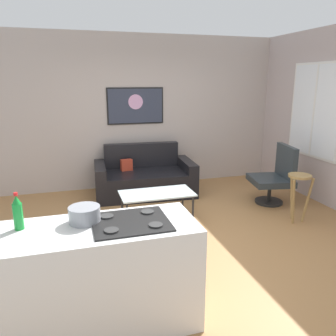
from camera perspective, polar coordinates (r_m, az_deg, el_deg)
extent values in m
cube|color=#A57444|center=(4.51, 2.66, -11.74)|extent=(6.40, 6.40, 0.04)
cube|color=#B5A7A0|center=(6.41, -4.39, 9.37)|extent=(6.40, 0.05, 2.80)
cube|color=black|center=(6.01, -3.93, -2.57)|extent=(1.42, 1.01, 0.42)
cube|color=black|center=(6.26, -4.54, 2.21)|extent=(1.37, 0.25, 0.44)
cube|color=black|center=(5.92, -11.34, -2.24)|extent=(0.24, 0.93, 0.59)
cube|color=black|center=(6.14, 3.18, -1.36)|extent=(0.24, 0.93, 0.59)
cube|color=#B53824|center=(6.05, -7.03, 0.52)|extent=(0.21, 0.13, 0.20)
cube|color=silver|center=(4.79, -1.91, -4.31)|extent=(1.04, 0.53, 0.02)
cylinder|color=#232326|center=(4.58, -6.89, -8.30)|extent=(0.03, 0.03, 0.42)
cylinder|color=#232326|center=(4.80, 4.23, -7.10)|extent=(0.03, 0.03, 0.42)
cylinder|color=#232326|center=(4.98, -7.77, -6.36)|extent=(0.03, 0.03, 0.42)
cylinder|color=#232326|center=(5.19, 2.49, -5.36)|extent=(0.03, 0.03, 0.42)
cylinder|color=black|center=(5.90, 16.65, -5.46)|extent=(0.45, 0.45, 0.04)
cylinder|color=black|center=(5.83, 16.79, -3.62)|extent=(0.06, 0.06, 0.36)
cube|color=#2A3237|center=(5.78, 16.92, -2.02)|extent=(0.73, 0.75, 0.10)
cube|color=#2A3237|center=(5.80, 19.37, 1.05)|extent=(0.20, 0.65, 0.53)
cylinder|color=#9E7A45|center=(5.07, 21.42, -1.25)|extent=(0.32, 0.32, 0.03)
cylinder|color=#9E7A45|center=(5.27, 20.18, -4.55)|extent=(0.04, 0.13, 0.67)
cylinder|color=#9E7A45|center=(5.05, 20.46, -5.40)|extent=(0.13, 0.10, 0.67)
cylinder|color=#9E7A45|center=(5.19, 22.53, -5.07)|extent=(0.13, 0.10, 0.67)
cube|color=white|center=(2.91, -12.04, -17.70)|extent=(1.63, 0.66, 0.89)
cube|color=black|center=(2.73, -6.34, -9.03)|extent=(0.60, 0.52, 0.01)
cylinder|color=#2D2D2D|center=(2.57, -9.56, -10.36)|extent=(0.11, 0.11, 0.01)
cylinder|color=#2D2D2D|center=(2.63, -2.09, -9.60)|extent=(0.11, 0.11, 0.01)
cylinder|color=#2D2D2D|center=(2.83, -10.28, -8.02)|extent=(0.11, 0.11, 0.01)
cylinder|color=#2D2D2D|center=(2.88, -3.49, -7.39)|extent=(0.11, 0.11, 0.01)
cylinder|color=#1A9134|center=(2.80, -24.01, -7.50)|extent=(0.07, 0.07, 0.20)
cone|color=#1A9134|center=(2.75, -24.29, -4.90)|extent=(0.07, 0.07, 0.06)
cylinder|color=red|center=(2.74, -24.39, -4.04)|extent=(0.03, 0.03, 0.02)
cylinder|color=gray|center=(2.80, -13.86, -8.73)|extent=(0.14, 0.14, 0.01)
cylinder|color=gray|center=(2.78, -13.94, -7.63)|extent=(0.25, 0.25, 0.13)
cube|color=black|center=(6.33, -5.52, 10.41)|extent=(1.05, 0.01, 0.67)
cube|color=#313748|center=(6.33, -5.51, 10.41)|extent=(1.00, 0.02, 0.62)
cylinder|color=#D499C5|center=(6.31, -5.50, 11.07)|extent=(0.27, 0.01, 0.27)
cube|color=silver|center=(6.16, 23.57, 8.88)|extent=(0.02, 1.19, 1.55)
cube|color=white|center=(6.15, 23.50, 8.88)|extent=(0.01, 1.11, 1.47)
cube|color=silver|center=(6.15, 23.47, 8.88)|extent=(0.01, 0.04, 1.47)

